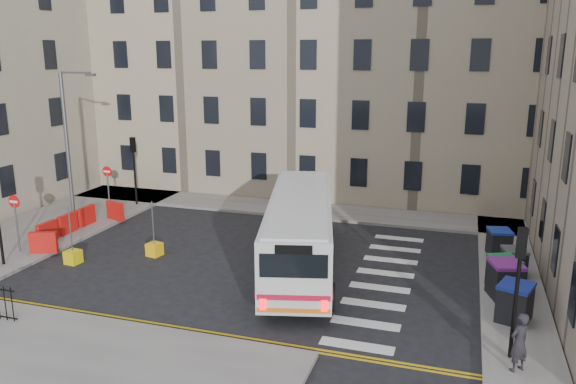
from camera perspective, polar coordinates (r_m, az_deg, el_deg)
The scene contains 20 objects.
ground at distance 24.90m, azimuth 0.51°, elevation -7.51°, with size 120.00×120.00×0.00m, color black.
pavement_north at distance 34.51m, azimuth -4.79°, elevation -1.27°, with size 36.00×3.20×0.15m, color slate.
pavement_east at distance 27.74m, azimuth 21.28°, elevation -6.05°, with size 2.40×26.00×0.15m, color slate.
pavement_west at distance 32.42m, azimuth -23.32°, elevation -3.40°, with size 6.00×22.00×0.15m, color slate.
terrace_north at distance 40.10m, azimuth -2.54°, elevation 13.25°, with size 38.30×10.80×17.20m.
traffic_light_east at distance 17.86m, azimuth 22.38°, elevation -7.62°, with size 0.28×0.22×4.10m.
traffic_light_nw at distance 34.84m, azimuth -15.39°, elevation 3.14°, with size 0.28×0.22×4.10m.
streetlamp at distance 31.61m, azimuth -21.51°, elevation 4.30°, with size 0.50×0.22×8.14m.
no_entry_north at distance 33.66m, azimuth -17.86°, elevation 1.21°, with size 0.60×0.08×3.00m.
no_entry_south at distance 28.45m, azimuth -25.97°, elevation -1.81°, with size 0.60×0.08×3.00m.
roadworks_barriers at distance 30.54m, azimuth -20.95°, elevation -3.08°, with size 1.66×6.26×1.00m.
bus at distance 24.09m, azimuth 1.24°, elevation -3.76°, with size 5.31×11.62×3.09m.
wheelie_bin_a at distance 21.06m, azimuth 22.04°, elevation -10.32°, with size 1.38×1.48×1.33m.
wheelie_bin_b at distance 22.80m, azimuth 21.17°, elevation -8.29°, with size 1.42×1.53×1.39m.
wheelie_bin_c at distance 23.58m, azimuth 21.06°, elevation -7.69°, with size 1.39×1.47×1.27m.
wheelie_bin_d at distance 25.15m, azimuth 21.95°, elevation -6.58°, with size 1.12×1.22×1.14m.
wheelie_bin_e at distance 27.26m, azimuth 20.65°, elevation -4.81°, with size 1.18×1.29×1.22m.
pedestrian at distance 17.93m, azimuth 22.43°, elevation -13.92°, with size 0.66×0.43×1.80m, color black.
bollard_yellow at distance 26.73m, azimuth -13.41°, elevation -5.69°, with size 0.60×0.60×0.60m, color yellow.
bollard_chevron at distance 26.84m, azimuth -20.99°, elevation -6.18°, with size 0.60×0.60×0.60m, color #DCC10C.
Camera 1 is at (6.84, -22.13, 9.12)m, focal length 35.00 mm.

